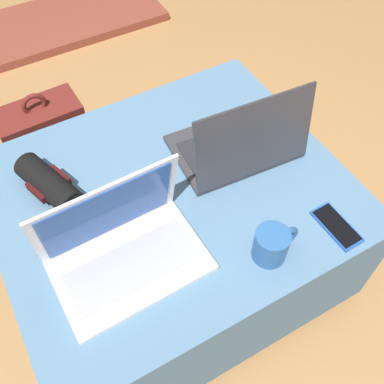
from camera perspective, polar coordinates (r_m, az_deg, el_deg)
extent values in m
plane|color=#9E7042|center=(1.64, -2.10, -9.35)|extent=(14.00, 14.00, 0.00)
cube|color=#2A3D4E|center=(1.61, -2.13, -8.94)|extent=(0.93, 0.79, 0.05)
cube|color=slate|center=(1.42, -2.40, -4.68)|extent=(0.96, 0.82, 0.40)
cube|color=silver|center=(1.13, -7.79, -9.27)|extent=(0.37, 0.24, 0.02)
cube|color=#9E9EA3|center=(1.12, -7.71, -9.28)|extent=(0.33, 0.14, 0.00)
cube|color=silver|center=(1.07, -10.72, -2.34)|extent=(0.37, 0.06, 0.23)
cube|color=#1E4799|center=(1.07, -10.60, -2.56)|extent=(0.33, 0.05, 0.20)
cube|color=#333338|center=(1.36, 5.17, 5.82)|extent=(0.37, 0.27, 0.02)
cube|color=#232328|center=(1.35, 5.08, 6.26)|extent=(0.32, 0.15, 0.00)
cube|color=#333338|center=(1.20, 7.97, 6.62)|extent=(0.35, 0.07, 0.24)
cube|color=#B23D93|center=(1.21, 7.85, 6.75)|extent=(0.31, 0.06, 0.21)
cube|color=#1E4C9E|center=(1.24, 17.87, -4.17)|extent=(0.07, 0.14, 0.01)
cube|color=black|center=(1.24, 17.92, -4.05)|extent=(0.06, 0.13, 0.00)
cube|color=#5B1E19|center=(1.74, -17.37, 4.85)|extent=(0.28, 0.15, 0.43)
cube|color=#4E1A15|center=(1.86, -17.68, 4.86)|extent=(0.23, 0.06, 0.19)
torus|color=#5B1E19|center=(1.58, -19.43, 10.45)|extent=(0.08, 0.02, 0.08)
cylinder|color=black|center=(1.28, -17.73, 1.00)|extent=(0.14, 0.22, 0.08)
cube|color=#350D0D|center=(1.28, -17.73, 1.00)|extent=(0.11, 0.10, 0.02)
cylinder|color=#285693|center=(1.12, 9.97, -6.65)|extent=(0.09, 0.09, 0.09)
torus|color=#285693|center=(1.14, 11.90, -5.60)|extent=(0.07, 0.02, 0.07)
cube|color=brown|center=(2.75, -19.35, 18.90)|extent=(1.40, 0.50, 0.04)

